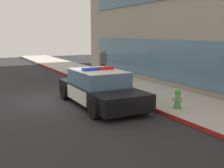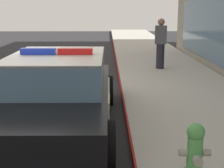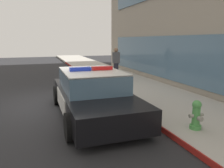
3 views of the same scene
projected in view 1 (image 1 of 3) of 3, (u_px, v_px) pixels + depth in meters
name	position (u px, v px, depth m)	size (l,w,h in m)	color
ground	(59.00, 99.00, 12.35)	(48.00, 48.00, 0.00)	#262628
sidewalk	(138.00, 89.00, 14.19)	(48.00, 3.20, 0.15)	#B2ADA3
curb_red_paint	(109.00, 92.00, 13.46)	(28.80, 0.04, 0.14)	maroon
police_cruiser	(100.00, 88.00, 11.20)	(4.83, 2.15, 1.49)	black
fire_hydrant	(178.00, 99.00, 10.13)	(0.34, 0.39, 0.73)	#4C994C
pedestrian_on_sidewalk	(103.00, 64.00, 17.15)	(0.32, 0.44, 1.71)	#23232D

